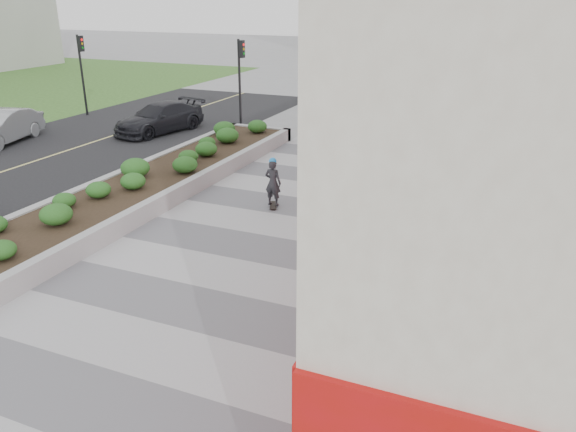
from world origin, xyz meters
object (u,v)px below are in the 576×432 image
at_px(traffic_signal_far, 82,63).
at_px(car_dark, 159,118).
at_px(planter, 139,186).
at_px(traffic_signal_near, 241,70).
at_px(car_silver, 0,127).
at_px(skateboarder, 273,183).

xyz_separation_m(traffic_signal_far, car_dark, (6.06, -1.92, -2.08)).
xyz_separation_m(planter, car_dark, (-4.87, 8.08, 0.26)).
bearing_deg(traffic_signal_near, car_silver, -139.90).
bearing_deg(planter, car_dark, 121.08).
bearing_deg(car_silver, car_dark, 28.05).
height_order(planter, skateboarder, skateboarder).
bearing_deg(skateboarder, traffic_signal_near, 99.23).
bearing_deg(car_dark, traffic_signal_far, 175.45).
xyz_separation_m(traffic_signal_near, skateboarder, (6.03, -9.60, -1.96)).
xyz_separation_m(skateboarder, car_silver, (-14.30, 2.64, -0.07)).
xyz_separation_m(traffic_signal_far, skateboarder, (15.23, -9.10, -1.96)).
bearing_deg(planter, traffic_signal_far, 137.54).
height_order(planter, traffic_signal_near, traffic_signal_near).
xyz_separation_m(planter, traffic_signal_far, (-10.93, 10.00, 2.34)).
relative_size(traffic_signal_far, car_dark, 0.89).
relative_size(planter, car_silver, 4.07).
bearing_deg(skateboarder, planter, 168.87).
relative_size(traffic_signal_near, car_dark, 0.89).
height_order(skateboarder, car_dark, skateboarder).
distance_m(traffic_signal_far, car_dark, 6.68).
bearing_deg(skateboarder, traffic_signal_far, 126.23).
distance_m(planter, traffic_signal_near, 10.90).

